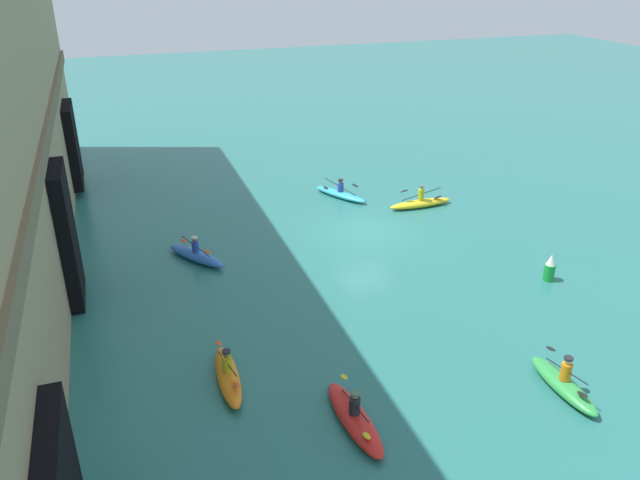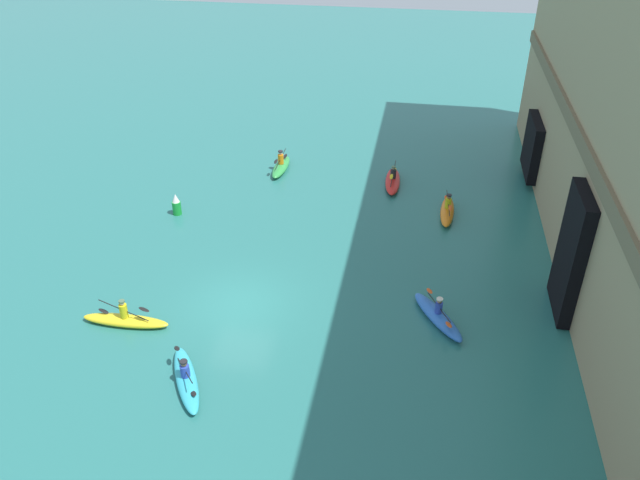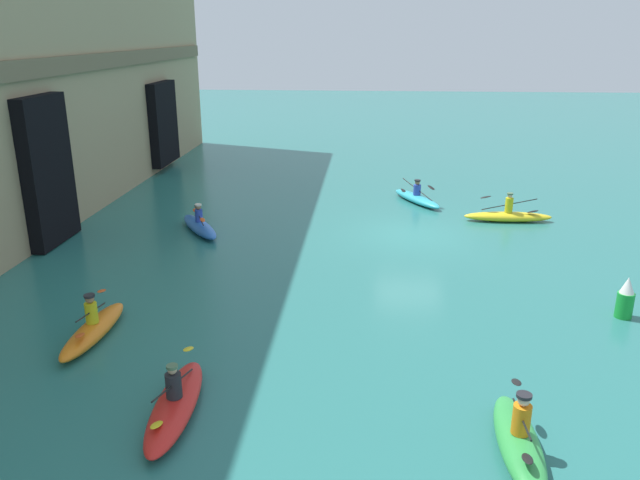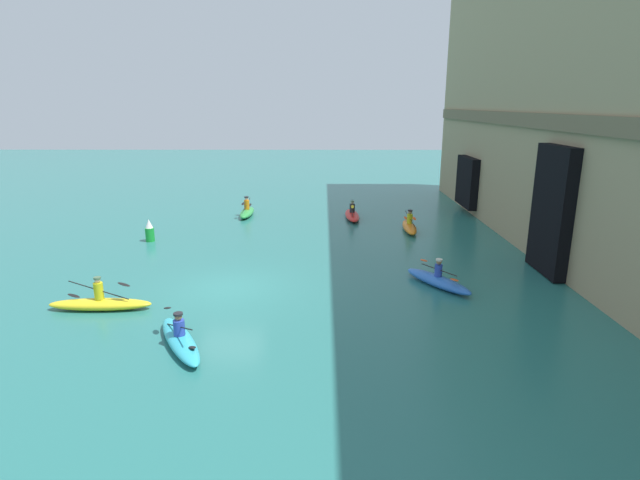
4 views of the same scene
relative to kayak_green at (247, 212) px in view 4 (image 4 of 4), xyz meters
The scene contains 8 objects.
ground_plane 12.87m from the kayak_green, ahead, with size 120.00×120.00×0.00m, color #28706B.
kayak_green is the anchor object (origin of this frame).
kayak_yellow 15.15m from the kayak_green, 10.75° to the right, with size 0.77×3.51×1.18m.
kayak_blue 15.57m from the kayak_green, 36.43° to the left, with size 3.17×2.39×1.10m.
kayak_orange 10.32m from the kayak_green, 68.64° to the left, with size 3.23×0.81×1.18m.
kayak_red 6.63m from the kayak_green, 83.87° to the left, with size 3.41×0.95×1.11m.
kayak_cyan 17.55m from the kayak_green, ahead, with size 3.35×2.27×1.04m.
marker_buoy 7.30m from the kayak_green, 34.07° to the right, with size 0.45×0.45×1.16m.
Camera 4 is at (17.90, 3.63, 6.82)m, focal length 28.00 mm.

